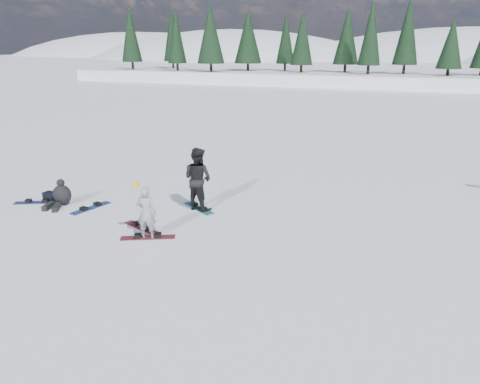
{
  "coord_description": "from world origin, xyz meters",
  "views": [
    {
      "loc": [
        5.06,
        -11.05,
        5.13
      ],
      "look_at": [
        0.36,
        0.85,
        1.1
      ],
      "focal_mm": 35.0,
      "sensor_mm": 36.0,
      "label": 1
    }
  ],
  "objects_px": {
    "seated_rider": "(61,195)",
    "gear_bag": "(51,196)",
    "snowboarder_woman": "(146,212)",
    "snowboard_loose_c": "(37,202)",
    "snowboard_loose_b": "(142,228)",
    "snowboarder_man": "(198,179)",
    "snowboard_loose_a": "(91,208)"
  },
  "relations": [
    {
      "from": "snowboarder_woman",
      "to": "snowboarder_man",
      "type": "height_order",
      "value": "snowboarder_man"
    },
    {
      "from": "snowboarder_woman",
      "to": "seated_rider",
      "type": "bearing_deg",
      "value": -30.52
    },
    {
      "from": "seated_rider",
      "to": "gear_bag",
      "type": "distance_m",
      "value": 0.77
    },
    {
      "from": "snowboard_loose_b",
      "to": "snowboard_loose_c",
      "type": "bearing_deg",
      "value": -166.18
    },
    {
      "from": "snowboarder_woman",
      "to": "snowboard_loose_a",
      "type": "relative_size",
      "value": 1.1
    },
    {
      "from": "snowboarder_woman",
      "to": "snowboard_loose_b",
      "type": "height_order",
      "value": "snowboarder_woman"
    },
    {
      "from": "snowboard_loose_b",
      "to": "snowboard_loose_a",
      "type": "bearing_deg",
      "value": -176.96
    },
    {
      "from": "snowboarder_man",
      "to": "snowboard_loose_b",
      "type": "height_order",
      "value": "snowboarder_man"
    },
    {
      "from": "seated_rider",
      "to": "gear_bag",
      "type": "height_order",
      "value": "seated_rider"
    },
    {
      "from": "seated_rider",
      "to": "gear_bag",
      "type": "xyz_separation_m",
      "value": [
        -0.7,
        0.26,
        -0.2
      ]
    },
    {
      "from": "snowboarder_woman",
      "to": "snowboard_loose_c",
      "type": "bearing_deg",
      "value": -26.13
    },
    {
      "from": "snowboarder_woman",
      "to": "snowboard_loose_c",
      "type": "height_order",
      "value": "snowboarder_woman"
    },
    {
      "from": "seated_rider",
      "to": "snowboard_loose_c",
      "type": "bearing_deg",
      "value": 165.96
    },
    {
      "from": "snowboarder_man",
      "to": "seated_rider",
      "type": "bearing_deg",
      "value": 30.04
    },
    {
      "from": "snowboard_loose_a",
      "to": "seated_rider",
      "type": "bearing_deg",
      "value": 106.83
    },
    {
      "from": "seated_rider",
      "to": "snowboard_loose_c",
      "type": "distance_m",
      "value": 1.02
    },
    {
      "from": "snowboarder_woman",
      "to": "seated_rider",
      "type": "relative_size",
      "value": 1.42
    },
    {
      "from": "snowboarder_man",
      "to": "seated_rider",
      "type": "distance_m",
      "value": 4.68
    },
    {
      "from": "gear_bag",
      "to": "snowboard_loose_c",
      "type": "bearing_deg",
      "value": -123.85
    },
    {
      "from": "snowboarder_woman",
      "to": "seated_rider",
      "type": "xyz_separation_m",
      "value": [
        -4.2,
        1.35,
        -0.42
      ]
    },
    {
      "from": "gear_bag",
      "to": "snowboard_loose_a",
      "type": "height_order",
      "value": "gear_bag"
    },
    {
      "from": "gear_bag",
      "to": "snowboard_loose_b",
      "type": "xyz_separation_m",
      "value": [
        4.35,
        -1.05,
        -0.14
      ]
    },
    {
      "from": "snowboard_loose_c",
      "to": "snowboard_loose_b",
      "type": "height_order",
      "value": "same"
    },
    {
      "from": "seated_rider",
      "to": "snowboard_loose_b",
      "type": "relative_size",
      "value": 0.77
    },
    {
      "from": "seated_rider",
      "to": "snowboarder_woman",
      "type": "bearing_deg",
      "value": -38.99
    },
    {
      "from": "snowboarder_woman",
      "to": "gear_bag",
      "type": "relative_size",
      "value": 3.65
    },
    {
      "from": "snowboard_loose_a",
      "to": "snowboard_loose_b",
      "type": "relative_size",
      "value": 1.0
    },
    {
      "from": "snowboarder_woman",
      "to": "seated_rider",
      "type": "height_order",
      "value": "snowboarder_woman"
    },
    {
      "from": "snowboarder_woman",
      "to": "snowboard_loose_c",
      "type": "xyz_separation_m",
      "value": [
        -5.15,
        1.23,
        -0.75
      ]
    },
    {
      "from": "seated_rider",
      "to": "snowboard_loose_a",
      "type": "distance_m",
      "value": 1.16
    },
    {
      "from": "seated_rider",
      "to": "snowboard_loose_b",
      "type": "distance_m",
      "value": 3.75
    },
    {
      "from": "snowboarder_man",
      "to": "snowboard_loose_a",
      "type": "distance_m",
      "value": 3.69
    }
  ]
}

